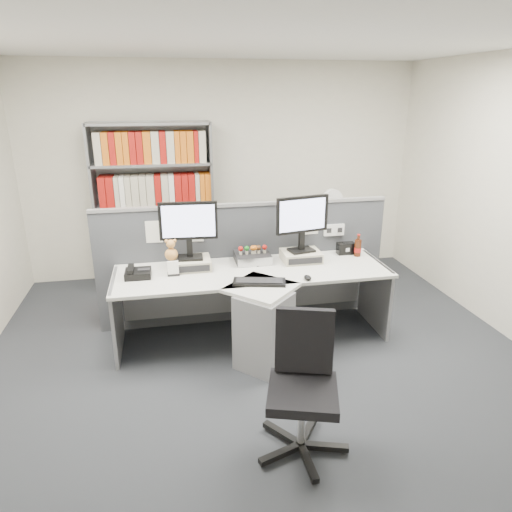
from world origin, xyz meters
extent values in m
plane|color=#313439|center=(0.00, 0.00, 0.00)|extent=(5.50, 5.50, 0.00)
cube|color=silver|center=(0.00, 2.75, 1.35)|extent=(5.00, 0.04, 2.70)
cube|color=white|center=(0.00, 0.00, 2.70)|extent=(5.00, 5.50, 0.04)
cube|color=#41434A|center=(0.00, 1.25, 0.62)|extent=(3.00, 0.05, 1.25)
cube|color=gray|center=(0.00, 1.25, 1.26)|extent=(3.00, 0.07, 0.03)
cube|color=white|center=(0.95, 1.22, 0.95)|extent=(0.22, 0.04, 0.12)
cube|color=white|center=(-0.90, 1.22, 1.05)|extent=(0.16, 0.00, 0.22)
cube|color=white|center=(-0.50, 1.22, 1.05)|extent=(0.16, 0.00, 0.22)
cube|color=white|center=(0.70, 1.22, 1.05)|extent=(0.16, 0.00, 0.22)
cube|color=silver|center=(0.00, 0.82, 0.70)|extent=(2.60, 0.80, 0.03)
cube|color=silver|center=(0.00, 0.42, 0.70)|extent=(0.74, 0.74, 0.03)
cube|color=gray|center=(0.00, 0.30, 0.34)|extent=(0.57, 0.57, 0.69)
cube|color=gray|center=(-1.28, 0.82, 0.36)|extent=(0.03, 0.70, 0.72)
cube|color=gray|center=(1.28, 0.82, 0.36)|extent=(0.03, 0.70, 0.72)
cube|color=gray|center=(0.00, 1.18, 0.35)|extent=(2.50, 0.02, 0.45)
cube|color=#BDB59D|center=(-0.57, 0.98, 0.77)|extent=(0.38, 0.30, 0.10)
cube|color=black|center=(-0.57, 0.83, 0.77)|extent=(0.34, 0.01, 0.06)
cube|color=#BDB59D|center=(0.53, 0.98, 0.77)|extent=(0.38, 0.30, 0.10)
cube|color=black|center=(0.53, 0.83, 0.77)|extent=(0.34, 0.01, 0.06)
cube|color=black|center=(-0.57, 0.98, 0.83)|extent=(0.25, 0.19, 0.02)
cube|color=black|center=(-0.57, 0.98, 0.93)|extent=(0.06, 0.04, 0.19)
cube|color=black|center=(-0.57, 0.98, 1.19)|extent=(0.54, 0.07, 0.36)
cube|color=#C6CDFF|center=(-0.57, 0.96, 1.19)|extent=(0.48, 0.03, 0.30)
cube|color=black|center=(0.53, 0.98, 0.83)|extent=(0.27, 0.22, 0.02)
cube|color=black|center=(0.53, 0.98, 0.93)|extent=(0.06, 0.04, 0.20)
cube|color=black|center=(0.53, 0.98, 1.20)|extent=(0.54, 0.15, 0.36)
cube|color=#C6CDFF|center=(0.52, 0.96, 1.20)|extent=(0.48, 0.10, 0.31)
cube|color=black|center=(0.04, 1.05, 0.77)|extent=(0.34, 0.30, 0.09)
cube|color=silver|center=(0.04, 0.90, 0.77)|extent=(0.34, 0.01, 0.08)
cylinder|color=#BDB59D|center=(-0.08, 1.03, 0.83)|extent=(0.03, 0.03, 0.03)
sphere|color=#A5140F|center=(-0.08, 1.03, 0.87)|extent=(0.05, 0.05, 0.05)
cylinder|color=#BDB59D|center=(-0.02, 1.03, 0.83)|extent=(0.03, 0.03, 0.03)
sphere|color=#19721E|center=(-0.02, 1.03, 0.87)|extent=(0.05, 0.05, 0.05)
cylinder|color=#BDB59D|center=(0.04, 1.03, 0.83)|extent=(0.03, 0.03, 0.03)
sphere|color=orange|center=(0.04, 1.03, 0.87)|extent=(0.05, 0.05, 0.05)
cylinder|color=#BDB59D|center=(0.10, 1.03, 0.83)|extent=(0.03, 0.03, 0.03)
sphere|color=#593319|center=(0.10, 1.03, 0.87)|extent=(0.05, 0.05, 0.05)
cylinder|color=#BDB59D|center=(0.16, 1.03, 0.83)|extent=(0.03, 0.03, 0.03)
sphere|color=#A5140F|center=(0.16, 1.03, 0.87)|extent=(0.05, 0.05, 0.05)
cylinder|color=#BDB59D|center=(0.06, 1.03, 0.83)|extent=(0.03, 0.03, 0.03)
sphere|color=orange|center=(0.06, 1.03, 0.87)|extent=(0.05, 0.05, 0.05)
cube|color=black|center=(0.00, 0.49, 0.73)|extent=(0.49, 0.28, 0.03)
cube|color=black|center=(0.00, 0.49, 0.75)|extent=(0.43, 0.21, 0.01)
ellipsoid|color=black|center=(0.44, 0.49, 0.74)|extent=(0.06, 0.10, 0.04)
cube|color=black|center=(-1.06, 0.85, 0.75)|extent=(0.24, 0.21, 0.06)
cube|color=black|center=(-1.12, 0.86, 0.80)|extent=(0.06, 0.19, 0.04)
cube|color=black|center=(-1.01, 0.85, 0.79)|extent=(0.11, 0.07, 0.01)
cube|color=black|center=(-0.74, 0.83, 0.73)|extent=(0.11, 0.07, 0.02)
cube|color=white|center=(-0.74, 0.81, 0.80)|extent=(0.10, 0.04, 0.11)
cube|color=white|center=(-0.74, 0.86, 0.80)|extent=(0.10, 0.04, 0.11)
sphere|color=#D39146|center=(-0.75, 0.96, 0.88)|extent=(0.12, 0.12, 0.12)
sphere|color=#D39146|center=(-0.75, 0.96, 0.98)|extent=(0.08, 0.08, 0.08)
sphere|color=#D39146|center=(-0.79, 0.96, 1.01)|extent=(0.03, 0.03, 0.03)
sphere|color=#D39146|center=(-0.71, 0.96, 1.01)|extent=(0.03, 0.03, 0.03)
cube|color=black|center=(1.04, 1.09, 0.78)|extent=(0.18, 0.10, 0.12)
cylinder|color=#3F190A|center=(1.14, 1.00, 0.81)|extent=(0.07, 0.07, 0.17)
cylinder|color=#A5140F|center=(1.14, 1.00, 0.79)|extent=(0.07, 0.07, 0.05)
cylinder|color=#3F190A|center=(1.14, 1.00, 0.92)|extent=(0.03, 0.03, 0.05)
cylinder|color=#A5140F|center=(1.14, 1.00, 0.95)|extent=(0.03, 0.03, 0.01)
cube|color=gray|center=(-1.59, 2.45, 1.00)|extent=(0.03, 0.40, 2.00)
cube|color=gray|center=(-0.21, 2.45, 1.00)|extent=(0.03, 0.40, 2.00)
cube|color=gray|center=(-0.90, 2.64, 1.00)|extent=(1.40, 0.02, 2.00)
cube|color=gray|center=(-0.90, 2.45, 0.02)|extent=(1.38, 0.40, 0.03)
cube|color=gray|center=(-0.90, 2.45, 0.52)|extent=(1.38, 0.40, 0.03)
cube|color=gray|center=(-0.90, 2.45, 1.02)|extent=(1.38, 0.40, 0.03)
cube|color=gray|center=(-0.90, 2.45, 1.52)|extent=(1.38, 0.40, 0.03)
cube|color=gray|center=(-0.90, 2.45, 1.98)|extent=(1.38, 0.40, 0.03)
cube|color=#A5140F|center=(-0.90, 2.42, 0.22)|extent=(1.24, 0.28, 0.36)
cube|color=orange|center=(-0.90, 2.42, 0.72)|extent=(1.24, 0.28, 0.36)
cube|color=#BDB59D|center=(-0.90, 2.42, 1.21)|extent=(1.24, 0.28, 0.36)
cube|color=white|center=(-0.90, 2.42, 1.71)|extent=(1.24, 0.28, 0.36)
cube|color=gray|center=(1.20, 2.00, 0.35)|extent=(0.45, 0.60, 0.70)
cube|color=black|center=(1.20, 1.70, 0.52)|extent=(0.40, 0.02, 0.28)
cube|color=black|center=(1.20, 1.70, 0.20)|extent=(0.40, 0.02, 0.28)
cylinder|color=white|center=(1.20, 2.00, 0.72)|extent=(0.18, 0.18, 0.03)
cylinder|color=white|center=(1.20, 2.00, 0.82)|extent=(0.03, 0.03, 0.18)
cylinder|color=white|center=(1.20, 1.98, 1.07)|extent=(0.31, 0.15, 0.31)
cylinder|color=silver|center=(1.20, 2.01, 1.07)|extent=(0.30, 0.14, 0.31)
cylinder|color=silver|center=(0.03, -0.77, 0.24)|extent=(0.05, 0.05, 0.39)
cube|color=black|center=(0.03, -0.77, 0.46)|extent=(0.56, 0.56, 0.07)
cube|color=black|center=(0.09, -0.57, 0.73)|extent=(0.41, 0.22, 0.45)
cube|color=black|center=(0.19, -0.82, 0.04)|extent=(0.30, 0.13, 0.04)
cylinder|color=black|center=(0.31, -0.86, 0.03)|extent=(0.05, 0.05, 0.03)
cube|color=black|center=(0.13, -0.63, 0.04)|extent=(0.21, 0.27, 0.04)
cylinder|color=black|center=(0.20, -0.53, 0.03)|extent=(0.05, 0.05, 0.03)
cube|color=black|center=(-0.08, -0.63, 0.04)|extent=(0.21, 0.27, 0.04)
cylinder|color=black|center=(-0.15, -0.54, 0.03)|extent=(0.05, 0.05, 0.03)
cube|color=black|center=(-0.14, -0.83, 0.04)|extent=(0.29, 0.14, 0.04)
cylinder|color=black|center=(-0.25, -0.86, 0.03)|extent=(0.05, 0.05, 0.03)
cube|color=black|center=(0.03, -0.95, 0.04)|extent=(0.05, 0.29, 0.04)
cylinder|color=black|center=(0.03, -1.06, 0.03)|extent=(0.05, 0.05, 0.03)
camera|label=1|loc=(-0.77, -3.19, 2.31)|focal=32.37mm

